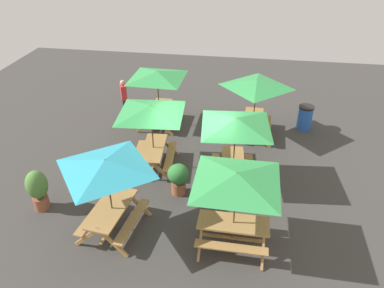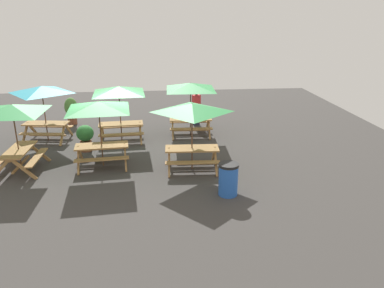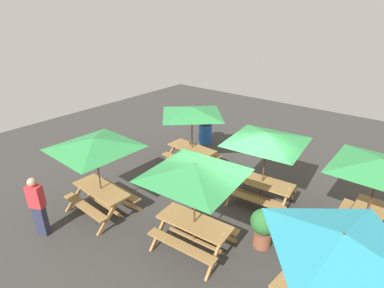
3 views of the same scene
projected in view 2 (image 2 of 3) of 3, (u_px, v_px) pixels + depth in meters
name	position (u px, v px, depth m)	size (l,w,h in m)	color
ground_plane	(116.00, 152.00, 14.37)	(24.00, 24.00, 0.00)	#3D3A38
picnic_table_0	(192.00, 113.00, 12.22)	(2.09, 2.09, 2.34)	#A87A44
picnic_table_1	(42.00, 94.00, 15.10)	(2.24, 2.24, 2.34)	#A87A44
picnic_table_2	(191.00, 90.00, 15.77)	(2.83, 2.83, 2.34)	#A87A44
picnic_table_3	(99.00, 110.00, 12.49)	(2.82, 2.82, 2.34)	#A87A44
picnic_table_4	(13.00, 114.00, 12.09)	(2.83, 2.83, 2.34)	#A87A44
picnic_table_5	(119.00, 94.00, 15.04)	(2.82, 2.82, 2.34)	#A87A44
trash_bin_blue	(228.00, 179.00, 10.89)	(0.59, 0.59, 0.98)	blue
potted_plant_0	(71.00, 109.00, 17.81)	(0.61, 0.61, 1.29)	#935138
potted_plant_1	(85.00, 136.00, 14.38)	(0.66, 0.66, 1.02)	#935138
person_standing	(196.00, 107.00, 17.64)	(0.42, 0.35, 1.67)	#2D334C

